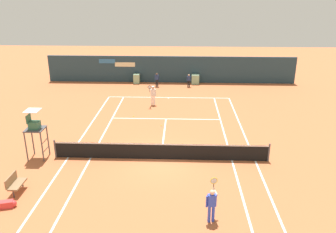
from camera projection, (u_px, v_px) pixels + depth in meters
ground_plane at (161, 154)px, 20.02m from camera, size 80.00×80.00×0.01m
tennis_net at (161, 151)px, 19.31m from camera, size 12.10×0.10×1.07m
sponsor_back_wall at (170, 70)px, 34.92m from camera, size 25.00×1.02×2.67m
umpire_chair at (35, 127)px, 19.03m from camera, size 1.00×1.00×2.86m
player_bench at (15, 183)px, 16.18m from camera, size 0.54×1.10×0.88m
equipment_bag at (5, 205)px, 15.13m from camera, size 1.03×0.52×0.32m
player_on_baseline at (153, 94)px, 28.18m from camera, size 0.63×0.66×1.82m
player_near_side at (212, 202)px, 14.00m from camera, size 0.50×0.72×1.76m
ball_kid_right_post at (157, 79)px, 33.54m from camera, size 0.45×0.21×1.35m
ball_kid_centre_post at (189, 80)px, 33.45m from camera, size 0.42×0.20×1.26m
tennis_ball_near_service_line at (134, 116)px, 25.90m from camera, size 0.07×0.07×0.07m
tennis_ball_mid_court at (161, 126)px, 24.15m from camera, size 0.07×0.07×0.07m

